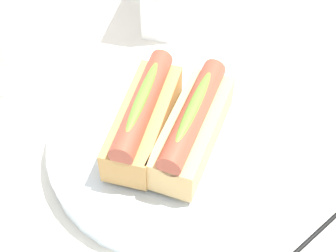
% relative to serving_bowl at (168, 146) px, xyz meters
% --- Properties ---
extents(ground_plane, '(2.40, 2.40, 0.00)m').
position_rel_serving_bowl_xyz_m(ground_plane, '(0.01, -0.01, -0.02)').
color(ground_plane, silver).
extents(serving_bowl, '(0.27, 0.27, 0.03)m').
position_rel_serving_bowl_xyz_m(serving_bowl, '(0.00, 0.00, 0.00)').
color(serving_bowl, silver).
rests_on(serving_bowl, ground_plane).
extents(hotdog_front, '(0.16, 0.07, 0.06)m').
position_rel_serving_bowl_xyz_m(hotdog_front, '(0.01, -0.03, 0.04)').
color(hotdog_front, '#DBB270').
rests_on(hotdog_front, serving_bowl).
extents(hotdog_back, '(0.16, 0.09, 0.06)m').
position_rel_serving_bowl_xyz_m(hotdog_back, '(-0.01, 0.03, 0.04)').
color(hotdog_back, tan).
rests_on(hotdog_back, serving_bowl).
extents(paper_towel_roll, '(0.11, 0.11, 0.13)m').
position_rel_serving_bowl_xyz_m(paper_towel_roll, '(0.02, 0.26, 0.05)').
color(paper_towel_roll, white).
rests_on(paper_towel_roll, ground_plane).
extents(chopstick_near, '(0.21, 0.08, 0.01)m').
position_rel_serving_bowl_xyz_m(chopstick_near, '(0.02, -0.19, -0.01)').
color(chopstick_near, black).
rests_on(chopstick_near, ground_plane).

